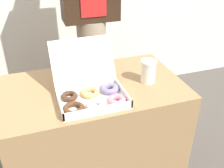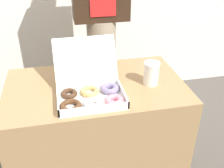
{
  "view_description": "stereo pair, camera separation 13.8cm",
  "coord_description": "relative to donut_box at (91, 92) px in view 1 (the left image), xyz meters",
  "views": [
    {
      "loc": [
        -0.31,
        -1.24,
        1.47
      ],
      "look_at": [
        0.07,
        -0.11,
        0.77
      ],
      "focal_mm": 42.0,
      "sensor_mm": 36.0,
      "label": 1
    },
    {
      "loc": [
        -0.17,
        -1.27,
        1.47
      ],
      "look_at": [
        0.07,
        -0.11,
        0.77
      ],
      "focal_mm": 42.0,
      "sensor_mm": 36.0,
      "label": 2
    }
  ],
  "objects": [
    {
      "name": "table",
      "position": [
        0.04,
        0.12,
        -0.39
      ],
      "size": [
        1.02,
        0.6,
        0.71
      ],
      "color": "#99754C",
      "rests_on": "ground_plane"
    },
    {
      "name": "donut_box",
      "position": [
        0.0,
        0.0,
        0.0
      ],
      "size": [
        0.35,
        0.38,
        0.26
      ],
      "color": "white",
      "rests_on": "table"
    },
    {
      "name": "coffee_cup",
      "position": [
        0.35,
        0.07,
        0.03
      ],
      "size": [
        0.09,
        0.09,
        0.13
      ],
      "color": "silver",
      "rests_on": "table"
    },
    {
      "name": "person_customer",
      "position": [
        0.17,
        0.62,
        0.21
      ],
      "size": [
        0.38,
        0.21,
        1.74
      ],
      "color": "gray",
      "rests_on": "ground_plane"
    }
  ]
}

